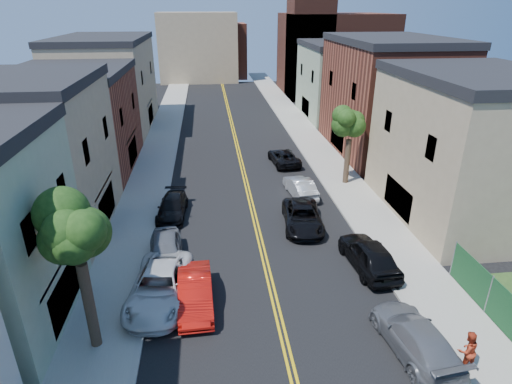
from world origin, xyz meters
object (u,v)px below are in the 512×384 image
object	(u,v)px
grey_car_right	(415,337)
black_suv_lane	(302,217)
red_sedan	(195,292)
dark_car_right_far	(284,157)
white_pickup	(160,287)
grey_car_left	(165,251)
black_car_right	(369,254)
silver_car_right	(300,187)
pedestrian_right	(467,350)
black_car_left	(172,207)

from	to	relation	value
grey_car_right	black_suv_lane	size ratio (longest dim) A/B	0.99
red_sedan	dark_car_right_far	xyz separation A→B (m)	(7.60, 18.92, -0.09)
white_pickup	dark_car_right_far	distance (m)	20.58
white_pickup	grey_car_right	bearing A→B (deg)	-16.95
grey_car_left	black_suv_lane	xyz separation A→B (m)	(8.43, 3.27, -0.07)
grey_car_left	grey_car_right	distance (m)	13.28
black_car_right	black_suv_lane	world-z (taller)	black_car_right
grey_car_left	white_pickup	bearing A→B (deg)	-93.32
silver_car_right	black_suv_lane	world-z (taller)	black_suv_lane
red_sedan	pedestrian_right	bearing A→B (deg)	-28.40
black_car_left	black_car_right	bearing A→B (deg)	-30.36
silver_car_right	dark_car_right_far	world-z (taller)	silver_car_right
black_car_right	dark_car_right_far	size ratio (longest dim) A/B	1.04
grey_car_left	black_car_left	distance (m)	5.81
white_pickup	grey_car_right	distance (m)	11.65
black_car_left	pedestrian_right	distance (m)	19.21
black_car_right	silver_car_right	distance (m)	9.95
grey_car_right	grey_car_left	bearing A→B (deg)	-42.15
pedestrian_right	black_car_right	bearing A→B (deg)	-85.04
black_suv_lane	white_pickup	bearing A→B (deg)	-136.43
black_car_right	dark_car_right_far	xyz separation A→B (m)	(-1.70, 16.80, -0.18)
black_car_left	dark_car_right_far	distance (m)	13.13
red_sedan	grey_car_right	world-z (taller)	red_sedan
white_pickup	black_car_left	world-z (taller)	white_pickup
red_sedan	black_car_right	distance (m)	9.54
red_sedan	grey_car_right	xyz separation A→B (m)	(9.02, -4.00, -0.01)
black_suv_lane	red_sedan	bearing A→B (deg)	-127.69
black_car_left	black_car_right	distance (m)	13.33
grey_car_right	dark_car_right_far	bearing A→B (deg)	-92.42
black_car_right	pedestrian_right	bearing A→B (deg)	94.54
black_car_right	black_suv_lane	xyz separation A→B (m)	(-2.57, 4.99, -0.12)
red_sedan	grey_car_left	distance (m)	4.20
red_sedan	pedestrian_right	xyz separation A→B (m)	(10.50, -5.18, 0.26)
black_car_left	dark_car_right_far	xyz separation A→B (m)	(9.30, 9.27, 0.00)
white_pickup	grey_car_right	world-z (taller)	white_pickup
pedestrian_right	silver_car_right	bearing A→B (deg)	-84.75
white_pickup	black_suv_lane	world-z (taller)	white_pickup
grey_car_left	black_car_right	size ratio (longest dim) A/B	0.93
red_sedan	black_car_right	world-z (taller)	black_car_right
red_sedan	grey_car_right	distance (m)	9.86
black_car_left	black_suv_lane	bearing A→B (deg)	-12.71
grey_car_right	pedestrian_right	size ratio (longest dim) A/B	2.94
grey_car_right	black_car_right	world-z (taller)	black_car_right
grey_car_left	black_suv_lane	bearing A→B (deg)	17.91
black_car_left	pedestrian_right	size ratio (longest dim) A/B	2.60
white_pickup	silver_car_right	bearing A→B (deg)	56.80
white_pickup	black_suv_lane	xyz separation A→B (m)	(8.43, 6.55, -0.09)
red_sedan	black_car_left	distance (m)	9.80
silver_car_right	white_pickup	bearing A→B (deg)	44.00
pedestrian_right	grey_car_left	bearing A→B (deg)	-40.86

